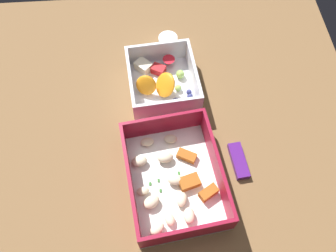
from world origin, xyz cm
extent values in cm
cube|color=brown|center=(0.00, 0.00, 1.00)|extent=(80.00, 80.00, 2.00)
cube|color=white|center=(8.78, 1.34, 2.30)|extent=(22.84, 18.52, 0.60)
cube|color=maroon|center=(-1.31, 0.02, 5.29)|extent=(2.66, 15.88, 5.38)
cube|color=maroon|center=(18.87, 2.66, 5.29)|extent=(2.66, 15.88, 5.38)
cube|color=maroon|center=(7.79, 8.95, 5.29)|extent=(19.67, 3.15, 5.38)
cube|color=maroon|center=(9.77, -6.26, 5.29)|extent=(19.67, 3.15, 5.38)
ellipsoid|color=beige|center=(9.19, 1.53, 3.58)|extent=(2.27, 3.01, 1.40)
ellipsoid|color=beige|center=(15.99, -0.21, 3.42)|extent=(2.79, 2.40, 1.18)
ellipsoid|color=beige|center=(12.90, -2.88, 3.65)|extent=(3.33, 3.65, 1.50)
ellipsoid|color=beige|center=(4.78, 0.28, 3.64)|extent=(2.30, 3.12, 1.48)
ellipsoid|color=beige|center=(10.81, -4.30, 3.38)|extent=(1.88, 2.44, 1.11)
ellipsoid|color=beige|center=(15.65, 3.32, 3.57)|extent=(2.83, 2.03, 1.38)
ellipsoid|color=beige|center=(1.00, 1.29, 3.47)|extent=(1.99, 2.65, 1.24)
ellipsoid|color=beige|center=(5.19, -4.73, 3.61)|extent=(2.42, 3.15, 1.44)
ellipsoid|color=beige|center=(12.81, 2.32, 3.52)|extent=(3.03, 2.49, 1.31)
ellipsoid|color=beige|center=(17.40, -2.15, 3.51)|extent=(2.98, 3.16, 1.30)
ellipsoid|color=beige|center=(1.33, -3.12, 3.47)|extent=(1.94, 2.63, 1.25)
cube|color=#AD5B1E|center=(9.73, 3.97, 3.36)|extent=(3.24, 4.10, 1.51)
cube|color=#AD5B1E|center=(4.57, 4.02, 3.18)|extent=(3.21, 3.94, 1.16)
cube|color=#AD5B1E|center=(11.94, 7.08, 3.45)|extent=(3.16, 3.73, 1.71)
cube|color=#387A33|center=(7.68, 2.30, 2.70)|extent=(0.60, 0.40, 0.20)
cube|color=#387A33|center=(10.72, -1.20, 2.70)|extent=(0.60, 0.40, 0.20)
cube|color=#387A33|center=(8.81, -1.45, 2.70)|extent=(0.60, 0.40, 0.20)
cube|color=#387A33|center=(9.33, -2.97, 2.70)|extent=(0.60, 0.40, 0.20)
cube|color=white|center=(-11.76, 0.66, 2.30)|extent=(16.14, 14.76, 0.60)
cube|color=white|center=(-18.93, 0.01, 5.19)|extent=(1.81, 13.46, 5.18)
cube|color=white|center=(-4.60, 1.31, 5.19)|extent=(1.81, 13.46, 5.18)
cube|color=white|center=(-12.34, 7.07, 5.19)|extent=(13.78, 1.84, 5.18)
cube|color=white|center=(-11.18, -5.74, 5.19)|extent=(13.78, 1.84, 5.18)
ellipsoid|color=orange|center=(-10.70, -2.74, 4.85)|extent=(4.46, 4.99, 4.30)
ellipsoid|color=orange|center=(-10.34, 1.08, 5.05)|extent=(6.34, 5.99, 4.71)
cube|color=#F4EACC|center=(-16.61, -3.15, 3.59)|extent=(4.09, 4.09, 1.98)
cube|color=red|center=(-15.57, 0.23, 3.42)|extent=(3.12, 3.40, 1.65)
sphere|color=#9ECC60|center=(-13.53, 2.14, 3.39)|extent=(1.59, 1.59, 1.59)
sphere|color=#9ECC60|center=(-10.63, 3.76, 3.30)|extent=(1.40, 1.40, 1.40)
sphere|color=#9ECC60|center=(-13.94, 4.49, 3.51)|extent=(1.82, 1.82, 1.82)
cone|color=red|center=(-17.19, 2.30, 3.64)|extent=(2.59, 2.59, 2.08)
sphere|color=navy|center=(-5.77, 3.04, 3.16)|extent=(1.12, 1.12, 1.12)
sphere|color=navy|center=(-7.75, 2.97, 3.17)|extent=(1.15, 1.15, 1.15)
sphere|color=navy|center=(-8.44, 5.96, 3.18)|extent=(1.17, 1.17, 1.17)
sphere|color=navy|center=(-6.45, 6.09, 3.06)|extent=(0.91, 0.91, 0.91)
sphere|color=navy|center=(-6.12, 4.94, 3.13)|extent=(1.05, 1.05, 1.05)
sphere|color=navy|center=(-9.57, 5.90, 3.16)|extent=(1.12, 1.12, 1.12)
cube|color=#51197A|center=(6.00, 13.54, 2.60)|extent=(7.21, 3.12, 1.20)
cylinder|color=white|center=(-23.76, 2.61, 3.08)|extent=(4.23, 4.23, 2.16)
camera|label=1|loc=(30.15, -1.29, 61.43)|focal=36.86mm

